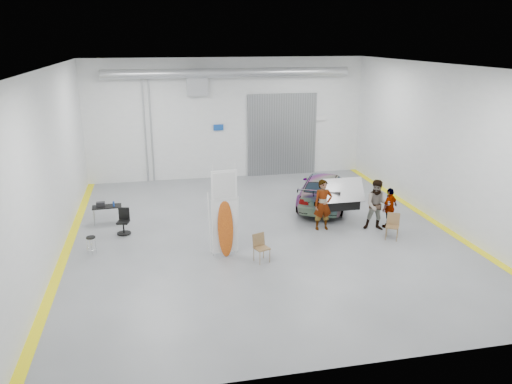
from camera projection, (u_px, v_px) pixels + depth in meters
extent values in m
plane|color=slate|center=(262.00, 233.00, 18.41)|extent=(16.00, 16.00, 0.00)
cube|color=silver|center=(52.00, 164.00, 16.15)|extent=(0.02, 16.00, 6.00)
cube|color=silver|center=(443.00, 145.00, 18.89)|extent=(0.02, 16.00, 6.00)
cube|color=silver|center=(228.00, 119.00, 24.99)|extent=(14.00, 0.02, 6.00)
cube|color=silver|center=(349.00, 241.00, 10.04)|extent=(14.00, 0.02, 6.00)
cube|color=white|center=(263.00, 66.00, 16.63)|extent=(14.00, 16.00, 0.02)
cube|color=gray|center=(282.00, 135.00, 25.74)|extent=(3.60, 0.12, 4.20)
cube|color=#9A9CA2|center=(197.00, 83.00, 24.09)|extent=(1.00, 0.50, 1.20)
cylinder|color=#9A9CA2|center=(229.00, 73.00, 23.75)|extent=(11.90, 0.44, 0.44)
cube|color=#13439C|center=(218.00, 127.00, 24.94)|extent=(0.50, 0.04, 0.30)
cube|color=white|center=(320.00, 118.00, 25.89)|extent=(0.70, 0.04, 0.25)
cylinder|color=#9A9CA2|center=(151.00, 132.00, 24.32)|extent=(0.08, 0.08, 5.00)
cylinder|color=#9A9CA2|center=(145.00, 132.00, 24.26)|extent=(0.08, 0.08, 5.00)
cube|color=yellow|center=(67.00, 248.00, 17.07)|extent=(0.30, 16.00, 0.01)
cube|color=yellow|center=(431.00, 220.00, 19.75)|extent=(0.30, 16.00, 0.01)
imported|color=silver|center=(324.00, 189.00, 21.32)|extent=(3.79, 5.17, 1.39)
imported|color=#836047|center=(323.00, 205.00, 18.53)|extent=(0.70, 0.47, 1.93)
imported|color=slate|center=(377.00, 205.00, 18.49)|extent=(1.13, 0.99, 1.93)
imported|color=#A04C35|center=(390.00, 208.00, 18.76)|extent=(0.96, 0.80, 1.56)
cube|color=white|center=(224.00, 226.00, 16.27)|extent=(0.87, 0.12, 1.86)
ellipsoid|color=orange|center=(225.00, 228.00, 16.21)|extent=(0.54, 0.29, 1.96)
cube|color=white|center=(223.00, 185.00, 15.83)|extent=(0.84, 0.12, 0.98)
cylinder|color=white|center=(213.00, 212.00, 16.04)|extent=(0.02, 0.02, 3.09)
cylinder|color=white|center=(235.00, 210.00, 16.18)|extent=(0.02, 0.02, 3.09)
cube|color=brown|center=(262.00, 248.00, 15.94)|extent=(0.55, 0.54, 0.04)
cube|color=brown|center=(261.00, 239.00, 16.06)|extent=(0.44, 0.23, 0.41)
cube|color=brown|center=(392.00, 227.00, 17.74)|extent=(0.60, 0.59, 0.04)
cube|color=brown|center=(390.00, 218.00, 17.85)|extent=(0.42, 0.31, 0.42)
cylinder|color=black|center=(91.00, 237.00, 16.46)|extent=(0.30, 0.30, 0.04)
torus|color=silver|center=(92.00, 249.00, 16.58)|extent=(0.32, 0.32, 0.02)
cylinder|color=#9A9CA2|center=(94.00, 218.00, 19.02)|extent=(0.03, 0.03, 0.65)
cylinder|color=#9A9CA2|center=(121.00, 216.00, 19.22)|extent=(0.03, 0.03, 0.65)
cylinder|color=#9A9CA2|center=(95.00, 214.00, 19.45)|extent=(0.03, 0.03, 0.65)
cylinder|color=#9A9CA2|center=(121.00, 212.00, 19.64)|extent=(0.03, 0.03, 0.65)
cube|color=black|center=(107.00, 207.00, 19.23)|extent=(1.12, 0.61, 0.04)
cylinder|color=#193D97|center=(114.00, 204.00, 19.17)|extent=(0.07, 0.07, 0.20)
cube|color=black|center=(101.00, 204.00, 19.20)|extent=(0.32, 0.20, 0.16)
cylinder|color=black|center=(124.00, 233.00, 18.31)|extent=(0.51, 0.51, 0.04)
cylinder|color=black|center=(124.00, 228.00, 18.25)|extent=(0.05, 0.05, 0.43)
cube|color=black|center=(123.00, 222.00, 18.19)|extent=(0.50, 0.50, 0.06)
cube|color=black|center=(123.00, 213.00, 18.29)|extent=(0.40, 0.14, 0.45)
cube|color=silver|center=(343.00, 188.00, 19.10)|extent=(1.62, 0.98, 0.04)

